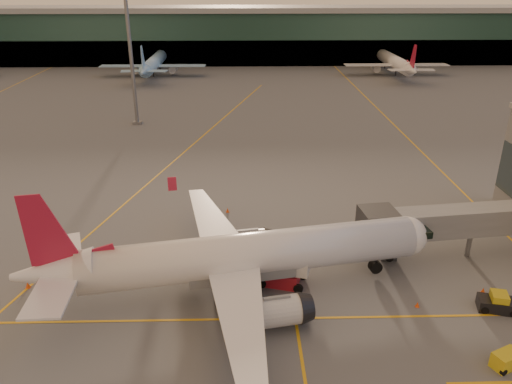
{
  "coord_description": "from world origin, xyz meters",
  "views": [
    {
      "loc": [
        0.81,
        -29.26,
        26.52
      ],
      "look_at": [
        2.05,
        20.36,
        5.0
      ],
      "focal_mm": 35.0,
      "sensor_mm": 36.0,
      "label": 1
    }
  ],
  "objects_px": {
    "catering_truck": "(281,261)",
    "gpu_cart": "(506,360)",
    "main_airplane": "(239,257)",
    "pushback_tug": "(498,303)"
  },
  "relations": [
    {
      "from": "catering_truck",
      "to": "gpu_cart",
      "type": "bearing_deg",
      "value": -19.62
    },
    {
      "from": "main_airplane",
      "to": "catering_truck",
      "type": "bearing_deg",
      "value": 7.37
    },
    {
      "from": "catering_truck",
      "to": "gpu_cart",
      "type": "xyz_separation_m",
      "value": [
        15.88,
        -11.37,
        -1.82
      ]
    },
    {
      "from": "gpu_cart",
      "to": "pushback_tug",
      "type": "height_order",
      "value": "pushback_tug"
    },
    {
      "from": "main_airplane",
      "to": "catering_truck",
      "type": "xyz_separation_m",
      "value": [
        3.84,
        1.27,
        -1.21
      ]
    },
    {
      "from": "catering_truck",
      "to": "pushback_tug",
      "type": "distance_m",
      "value": 19.11
    },
    {
      "from": "catering_truck",
      "to": "gpu_cart",
      "type": "relative_size",
      "value": 2.41
    },
    {
      "from": "main_airplane",
      "to": "gpu_cart",
      "type": "xyz_separation_m",
      "value": [
        19.72,
        -10.1,
        -3.03
      ]
    },
    {
      "from": "pushback_tug",
      "to": "main_airplane",
      "type": "bearing_deg",
      "value": -174.71
    },
    {
      "from": "gpu_cart",
      "to": "pushback_tug",
      "type": "xyz_separation_m",
      "value": [
        2.59,
        6.78,
        0.07
      ]
    }
  ]
}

